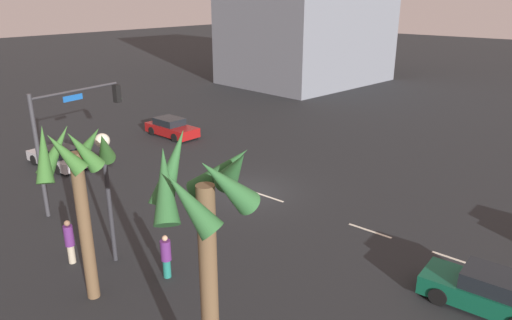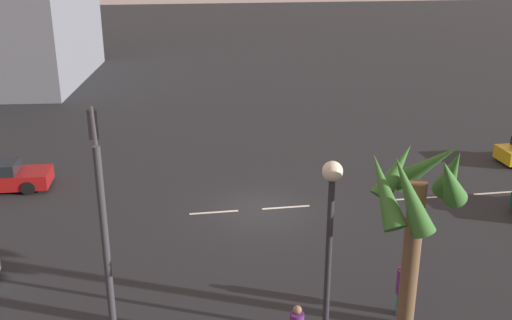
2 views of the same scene
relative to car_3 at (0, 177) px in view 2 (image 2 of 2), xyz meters
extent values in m
plane|color=#232628|center=(-11.70, 4.26, -0.63)|extent=(220.00, 220.00, 0.00)
cube|color=silver|center=(-22.76, 4.26, -0.63)|extent=(2.13, 0.14, 0.01)
cube|color=silver|center=(-18.80, 4.26, -0.63)|extent=(2.13, 0.14, 0.01)
cube|color=silver|center=(-12.81, 4.26, -0.63)|extent=(2.12, 0.14, 0.01)
cube|color=silver|center=(-9.64, 4.26, -0.63)|extent=(2.10, 0.14, 0.01)
cylinder|color=black|center=(-25.95, -0.02, -0.31)|extent=(0.65, 0.24, 0.64)
cube|color=maroon|center=(-0.06, 0.00, -0.13)|extent=(4.47, 1.93, 0.69)
cylinder|color=black|center=(-1.46, -0.81, -0.31)|extent=(0.65, 0.24, 0.64)
cylinder|color=black|center=(-1.41, 0.89, -0.31)|extent=(0.65, 0.24, 0.64)
cylinder|color=#38383D|center=(-6.03, 12.96, 2.38)|extent=(0.20, 0.20, 6.03)
cylinder|color=#38383D|center=(-5.72, 10.50, 5.14)|extent=(0.74, 4.95, 0.12)
cube|color=black|center=(-5.41, 8.03, 4.57)|extent=(0.36, 0.36, 0.95)
sphere|color=#360503|center=(-5.39, 7.85, 4.86)|extent=(0.20, 0.20, 0.20)
sphere|color=#392605|center=(-5.39, 7.85, 4.56)|extent=(0.20, 0.20, 0.20)
sphere|color=green|center=(-5.39, 7.85, 4.26)|extent=(0.20, 0.20, 0.20)
cube|color=#1959B2|center=(-5.75, 10.74, 4.82)|extent=(0.18, 1.10, 0.28)
cylinder|color=#2D2D33|center=(-12.03, 13.21, 1.77)|extent=(0.18, 0.18, 4.81)
sphere|color=#F2EACC|center=(-12.03, 13.21, 4.45)|extent=(0.56, 0.56, 0.56)
cylinder|color=#1E7266|center=(-14.60, 12.64, -0.26)|extent=(0.35, 0.35, 0.74)
cylinder|color=#59266B|center=(-14.60, 12.64, 0.51)|extent=(0.46, 0.46, 0.81)
sphere|color=tan|center=(-14.60, 12.64, 1.03)|extent=(0.22, 0.22, 0.22)
sphere|color=#8C664C|center=(-10.87, 14.45, 1.13)|extent=(0.23, 0.23, 0.23)
cylinder|color=brown|center=(-13.54, 15.14, 2.09)|extent=(0.44, 0.44, 5.44)
cone|color=#38702D|center=(-12.64, 15.31, 4.73)|extent=(0.85, 1.67, 1.78)
cone|color=#38702D|center=(-13.00, 15.90, 4.82)|extent=(1.37, 1.20, 1.92)
cone|color=#38702D|center=(-14.01, 15.71, 5.04)|extent=(1.41, 1.30, 1.50)
cone|color=#38702D|center=(-14.27, 15.26, 5.07)|extent=(0.76, 1.34, 1.55)
cone|color=#38702D|center=(-14.08, 14.39, 4.93)|extent=(1.77, 1.50, 1.62)
cone|color=#38702D|center=(-13.24, 14.46, 4.86)|extent=(1.47, 1.05, 1.52)
camera|label=1|loc=(-27.21, 22.38, 9.60)|focal=33.10mm
camera|label=2|loc=(-7.69, 27.02, 9.88)|focal=40.82mm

